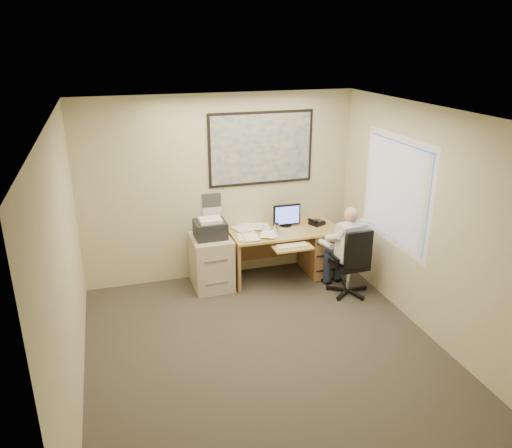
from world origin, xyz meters
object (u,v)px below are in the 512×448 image
object	(u,v)px
filing_cabinet	(211,257)
person	(349,251)
desk	(304,246)
office_chair	(350,275)

from	to	relation	value
filing_cabinet	person	size ratio (longest dim) A/B	0.83
desk	person	size ratio (longest dim) A/B	1.27
desk	filing_cabinet	distance (m)	1.44
desk	person	xyz separation A→B (m)	(0.35, -0.76, 0.19)
desk	filing_cabinet	size ratio (longest dim) A/B	1.53
desk	person	world-z (taller)	person
desk	office_chair	bearing A→B (deg)	-67.23
office_chair	filing_cabinet	bearing A→B (deg)	153.55
filing_cabinet	person	xyz separation A→B (m)	(1.79, -0.74, 0.18)
filing_cabinet	office_chair	bearing A→B (deg)	-25.38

